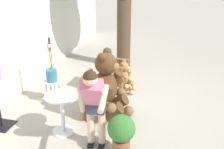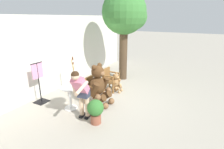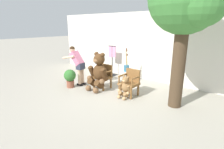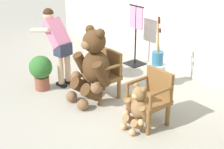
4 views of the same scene
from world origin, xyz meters
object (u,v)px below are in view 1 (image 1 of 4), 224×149
(teddy_bear_small, at_px, (125,77))
(round_side_table, at_px, (62,110))
(wooden_chair_right, at_px, (112,71))
(potted_plant, at_px, (121,132))
(brush_bucket, at_px, (51,73))
(white_stool, at_px, (52,86))
(wooden_chair_left, at_px, (95,94))
(person_visitor, at_px, (94,101))
(teddy_bear_large, at_px, (108,86))

(teddy_bear_small, height_order, round_side_table, teddy_bear_small)
(wooden_chair_right, height_order, teddy_bear_small, wooden_chair_right)
(wooden_chair_right, height_order, round_side_table, wooden_chair_right)
(wooden_chair_right, bearing_deg, potted_plant, -160.50)
(round_side_table, bearing_deg, potted_plant, -104.85)
(brush_bucket, relative_size, potted_plant, 1.38)
(white_stool, height_order, potted_plant, potted_plant)
(wooden_chair_right, bearing_deg, round_side_table, 168.98)
(wooden_chair_left, bearing_deg, person_visitor, -161.61)
(teddy_bear_small, relative_size, person_visitor, 0.49)
(wooden_chair_right, relative_size, white_stool, 1.87)
(wooden_chair_right, xyz_separation_m, brush_bucket, (-0.86, 1.04, 0.18))
(teddy_bear_small, xyz_separation_m, potted_plant, (-2.16, -0.48, 0.04))
(teddy_bear_small, relative_size, white_stool, 1.58)
(potted_plant, bearing_deg, wooden_chair_right, 19.50)
(wooden_chair_left, bearing_deg, round_side_table, 152.36)
(teddy_bear_large, relative_size, teddy_bear_small, 1.86)
(round_side_table, bearing_deg, wooden_chair_left, -27.64)
(wooden_chair_right, relative_size, brush_bucket, 0.92)
(brush_bucket, distance_m, round_side_table, 1.23)
(round_side_table, bearing_deg, teddy_bear_small, -19.10)
(teddy_bear_large, height_order, round_side_table, teddy_bear_large)
(teddy_bear_small, distance_m, brush_bucket, 1.60)
(potted_plant, bearing_deg, brush_bucket, 54.24)
(brush_bucket, bearing_deg, wooden_chair_left, -106.64)
(teddy_bear_small, bearing_deg, potted_plant, -167.37)
(teddy_bear_small, bearing_deg, wooden_chair_right, 89.67)
(person_visitor, xyz_separation_m, white_stool, (1.34, 1.39, -0.54))
(wooden_chair_left, height_order, white_stool, wooden_chair_left)
(person_visitor, distance_m, potted_plant, 0.65)
(white_stool, bearing_deg, teddy_bear_large, -103.65)
(teddy_bear_small, bearing_deg, teddy_bear_large, 178.69)
(teddy_bear_small, relative_size, round_side_table, 1.01)
(teddy_bear_large, xyz_separation_m, white_stool, (0.32, 1.30, -0.31))
(potted_plant, bearing_deg, teddy_bear_large, 27.33)
(wooden_chair_left, relative_size, potted_plant, 1.26)
(teddy_bear_small, xyz_separation_m, person_visitor, (-2.19, -0.06, 0.54))
(person_visitor, relative_size, brush_bucket, 1.59)
(wooden_chair_left, bearing_deg, potted_plant, -142.34)
(wooden_chair_left, distance_m, person_visitor, 1.16)
(person_visitor, relative_size, potted_plant, 2.18)
(teddy_bear_large, relative_size, potted_plant, 1.99)
(wooden_chair_left, xyz_separation_m, teddy_bear_large, (-0.00, -0.25, 0.20))
(white_stool, relative_size, potted_plant, 0.68)
(round_side_table, distance_m, potted_plant, 1.17)
(person_visitor, height_order, white_stool, person_visitor)
(wooden_chair_right, distance_m, potted_plant, 2.29)
(white_stool, xyz_separation_m, potted_plant, (-1.30, -1.81, 0.04))
(round_side_table, bearing_deg, brush_bucket, 34.18)
(teddy_bear_large, relative_size, round_side_table, 1.88)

